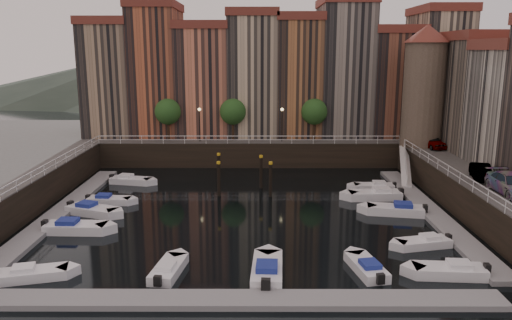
{
  "coord_description": "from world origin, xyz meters",
  "views": [
    {
      "loc": [
        1.01,
        -42.8,
        13.97
      ],
      "look_at": [
        0.88,
        4.0,
        3.65
      ],
      "focal_mm": 35.0,
      "sensor_mm": 36.0,
      "label": 1
    }
  ],
  "objects_px": {
    "corner_tower": "(424,84)",
    "boat_left_1": "(75,228)",
    "car_c": "(511,185)",
    "boat_left_2": "(92,210)",
    "boat_left_0": "(32,274)",
    "car_b": "(481,173)",
    "mooring_pilings": "(242,175)",
    "gangway": "(405,164)",
    "car_a": "(431,142)"
  },
  "relations": [
    {
      "from": "boat_left_2",
      "to": "car_c",
      "type": "height_order",
      "value": "car_c"
    },
    {
      "from": "boat_left_0",
      "to": "boat_left_1",
      "type": "bearing_deg",
      "value": 77.04
    },
    {
      "from": "corner_tower",
      "to": "mooring_pilings",
      "type": "distance_m",
      "value": 23.86
    },
    {
      "from": "mooring_pilings",
      "to": "car_c",
      "type": "height_order",
      "value": "car_c"
    },
    {
      "from": "boat_left_0",
      "to": "boat_left_2",
      "type": "height_order",
      "value": "boat_left_2"
    },
    {
      "from": "corner_tower",
      "to": "boat_left_0",
      "type": "height_order",
      "value": "corner_tower"
    },
    {
      "from": "gangway",
      "to": "boat_left_2",
      "type": "bearing_deg",
      "value": -159.42
    },
    {
      "from": "boat_left_0",
      "to": "car_b",
      "type": "bearing_deg",
      "value": 6.4
    },
    {
      "from": "boat_left_0",
      "to": "car_a",
      "type": "height_order",
      "value": "car_a"
    },
    {
      "from": "boat_left_1",
      "to": "boat_left_2",
      "type": "height_order",
      "value": "boat_left_1"
    },
    {
      "from": "corner_tower",
      "to": "car_a",
      "type": "bearing_deg",
      "value": -60.94
    },
    {
      "from": "car_a",
      "to": "mooring_pilings",
      "type": "bearing_deg",
      "value": -173.5
    },
    {
      "from": "car_c",
      "to": "boat_left_2",
      "type": "bearing_deg",
      "value": 172.25
    },
    {
      "from": "mooring_pilings",
      "to": "boat_left_2",
      "type": "height_order",
      "value": "mooring_pilings"
    },
    {
      "from": "corner_tower",
      "to": "boat_left_1",
      "type": "relative_size",
      "value": 2.72
    },
    {
      "from": "corner_tower",
      "to": "car_c",
      "type": "distance_m",
      "value": 21.17
    },
    {
      "from": "boat_left_0",
      "to": "car_b",
      "type": "distance_m",
      "value": 35.87
    },
    {
      "from": "boat_left_1",
      "to": "boat_left_0",
      "type": "bearing_deg",
      "value": -86.45
    },
    {
      "from": "gangway",
      "to": "car_c",
      "type": "bearing_deg",
      "value": -77.41
    },
    {
      "from": "boat_left_2",
      "to": "car_b",
      "type": "distance_m",
      "value": 33.82
    },
    {
      "from": "boat_left_1",
      "to": "corner_tower",
      "type": "bearing_deg",
      "value": 33.21
    },
    {
      "from": "boat_left_1",
      "to": "car_b",
      "type": "bearing_deg",
      "value": 9.73
    },
    {
      "from": "car_b",
      "to": "corner_tower",
      "type": "bearing_deg",
      "value": 105.03
    },
    {
      "from": "mooring_pilings",
      "to": "boat_left_0",
      "type": "distance_m",
      "value": 23.54
    },
    {
      "from": "boat_left_2",
      "to": "car_c",
      "type": "relative_size",
      "value": 0.91
    },
    {
      "from": "car_a",
      "to": "car_b",
      "type": "xyz_separation_m",
      "value": [
        -0.56,
        -14.21,
        -0.08
      ]
    },
    {
      "from": "boat_left_0",
      "to": "gangway",
      "type": "bearing_deg",
      "value": 23.83
    },
    {
      "from": "corner_tower",
      "to": "mooring_pilings",
      "type": "relative_size",
      "value": 2.42
    },
    {
      "from": "gangway",
      "to": "boat_left_0",
      "type": "bearing_deg",
      "value": -141.47
    },
    {
      "from": "gangway",
      "to": "car_b",
      "type": "distance_m",
      "value": 11.73
    },
    {
      "from": "gangway",
      "to": "boat_left_2",
      "type": "distance_m",
      "value": 32.62
    },
    {
      "from": "car_b",
      "to": "car_c",
      "type": "xyz_separation_m",
      "value": [
        0.35,
        -4.5,
        0.13
      ]
    },
    {
      "from": "car_c",
      "to": "car_a",
      "type": "bearing_deg",
      "value": 88.66
    },
    {
      "from": "boat_left_2",
      "to": "car_c",
      "type": "distance_m",
      "value": 34.44
    },
    {
      "from": "gangway",
      "to": "mooring_pilings",
      "type": "relative_size",
      "value": 1.46
    },
    {
      "from": "boat_left_2",
      "to": "car_c",
      "type": "xyz_separation_m",
      "value": [
        34.01,
        -4.21,
        3.41
      ]
    },
    {
      "from": "car_c",
      "to": "corner_tower",
      "type": "bearing_deg",
      "value": 91.0
    },
    {
      "from": "boat_left_2",
      "to": "corner_tower",
      "type": "bearing_deg",
      "value": 46.68
    },
    {
      "from": "gangway",
      "to": "car_a",
      "type": "height_order",
      "value": "car_a"
    },
    {
      "from": "corner_tower",
      "to": "car_c",
      "type": "xyz_separation_m",
      "value": [
        0.6,
        -20.17,
        -6.4
      ]
    },
    {
      "from": "boat_left_1",
      "to": "car_b",
      "type": "distance_m",
      "value": 34.05
    },
    {
      "from": "corner_tower",
      "to": "boat_left_1",
      "type": "bearing_deg",
      "value": -148.6
    },
    {
      "from": "mooring_pilings",
      "to": "boat_left_1",
      "type": "height_order",
      "value": "mooring_pilings"
    },
    {
      "from": "boat_left_1",
      "to": "gangway",
      "type": "bearing_deg",
      "value": 29.31
    },
    {
      "from": "mooring_pilings",
      "to": "boat_left_2",
      "type": "xyz_separation_m",
      "value": [
        -12.88,
        -7.31,
        -1.27
      ]
    },
    {
      "from": "boat_left_1",
      "to": "car_a",
      "type": "distance_m",
      "value": 39.15
    },
    {
      "from": "corner_tower",
      "to": "car_b",
      "type": "distance_m",
      "value": 16.97
    },
    {
      "from": "boat_left_1",
      "to": "car_c",
      "type": "height_order",
      "value": "car_c"
    },
    {
      "from": "mooring_pilings",
      "to": "boat_left_1",
      "type": "relative_size",
      "value": 1.12
    },
    {
      "from": "boat_left_1",
      "to": "car_b",
      "type": "relative_size",
      "value": 1.26
    }
  ]
}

